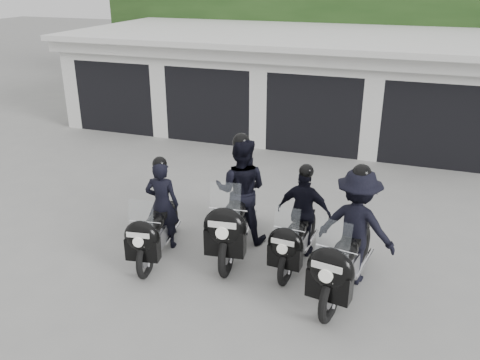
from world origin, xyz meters
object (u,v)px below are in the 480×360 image
(police_bike_b, at_px, (239,200))
(police_bike_d, at_px, (352,236))
(police_bike_c, at_px, (301,220))
(police_bike_a, at_px, (158,218))

(police_bike_b, distance_m, police_bike_d, 2.22)
(police_bike_c, bearing_deg, police_bike_a, -160.80)
(police_bike_c, relative_size, police_bike_d, 0.85)
(police_bike_a, xyz_separation_m, police_bike_c, (2.43, 0.68, 0.03))
(police_bike_a, height_order, police_bike_b, police_bike_b)
(police_bike_c, distance_m, police_bike_d, 1.10)
(police_bike_a, relative_size, police_bike_c, 1.01)
(police_bike_d, bearing_deg, police_bike_a, -168.57)
(police_bike_a, relative_size, police_bike_b, 0.83)
(police_bike_d, bearing_deg, police_bike_c, 159.12)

